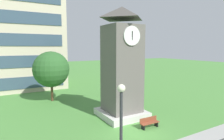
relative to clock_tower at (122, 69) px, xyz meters
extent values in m
plane|color=#4C893D|center=(-1.08, -3.89, -4.81)|extent=(160.00, 160.00, 0.00)
cube|color=#605B56|center=(-0.01, 0.01, -0.31)|extent=(3.15, 3.15, 9.00)
cube|color=beige|center=(-0.01, 0.01, -4.51)|extent=(4.25, 4.25, 0.60)
pyramid|color=#4D4945|center=(-0.01, 0.01, 5.35)|extent=(3.46, 3.46, 1.15)
cylinder|color=white|center=(-0.01, -1.63, 3.11)|extent=(1.73, 0.12, 1.73)
cylinder|color=white|center=(1.63, 0.01, 3.11)|extent=(0.12, 1.73, 1.73)
cube|color=black|center=(-0.01, -1.70, 3.27)|extent=(0.08, 0.06, 0.52)
cube|color=black|center=(-0.01, -1.71, 3.11)|extent=(0.03, 0.06, 0.78)
cube|color=brown|center=(0.59, -3.60, -4.36)|extent=(1.81, 0.52, 0.06)
cube|color=brown|center=(0.60, -3.38, -4.13)|extent=(1.80, 0.09, 0.40)
cube|color=black|center=(-0.13, -3.58, -4.58)|extent=(0.09, 0.43, 0.45)
cube|color=black|center=(1.31, -3.61, -4.58)|extent=(0.09, 0.43, 0.45)
sphere|color=#F2EFCC|center=(-5.60, -8.76, 0.31)|extent=(0.36, 0.36, 0.36)
cylinder|color=#513823|center=(-4.85, 9.12, -3.54)|extent=(0.30, 0.30, 2.52)
sphere|color=#2C5C29|center=(-4.85, 9.12, -0.69)|extent=(4.57, 4.57, 4.57)
camera|label=1|loc=(-9.98, -15.67, 2.09)|focal=30.59mm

